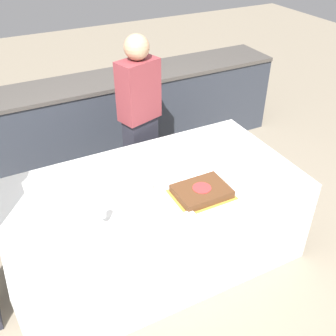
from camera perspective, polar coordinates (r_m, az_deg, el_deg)
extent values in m
plane|color=gray|center=(3.38, -1.94, -12.44)|extent=(14.00, 14.00, 0.00)
cube|color=#333842|center=(4.36, -11.46, 6.21)|extent=(4.40, 0.55, 0.88)
cube|color=#4C4742|center=(4.17, -12.19, 11.77)|extent=(4.40, 0.58, 0.04)
cube|color=silver|center=(3.11, -2.07, -7.77)|extent=(2.18, 1.15, 0.75)
cube|color=gold|center=(2.78, 4.88, -3.86)|extent=(0.41, 0.32, 0.00)
cube|color=#56331C|center=(2.76, 4.91, -3.38)|extent=(0.37, 0.28, 0.06)
cylinder|color=red|center=(2.74, 4.94, -2.88)|extent=(0.13, 0.13, 0.00)
cylinder|color=white|center=(2.82, -4.23, -2.65)|extent=(0.21, 0.21, 0.04)
cylinder|color=white|center=(2.56, -9.34, -8.23)|extent=(0.06, 0.06, 0.00)
cylinder|color=white|center=(2.54, -9.42, -7.58)|extent=(0.01, 0.01, 0.08)
cylinder|color=white|center=(2.48, -9.60, -6.18)|extent=(0.05, 0.05, 0.09)
cylinder|color=white|center=(2.99, 2.30, -0.61)|extent=(0.22, 0.22, 0.00)
cube|color=white|center=(2.57, 2.44, -7.21)|extent=(0.15, 0.08, 0.02)
cube|color=#282833|center=(3.74, -3.85, 1.43)|extent=(0.33, 0.24, 0.86)
cube|color=brown|center=(3.41, -4.30, 11.18)|extent=(0.39, 0.29, 0.53)
sphere|color=tan|center=(3.28, -4.59, 17.08)|extent=(0.21, 0.21, 0.21)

